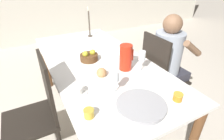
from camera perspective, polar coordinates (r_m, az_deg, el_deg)
The scene contains 16 objects.
ground_plane at distance 2.20m, azimuth -3.74°, elevation -14.48°, with size 20.00×20.00×0.00m, color beige.
dining_table at distance 1.81m, azimuth -4.42°, elevation 0.36°, with size 0.94×1.97×0.74m.
chair_person_side at distance 2.04m, azimuth 15.37°, elevation -1.70°, with size 0.42×0.42×0.98m.
chair_opposite at distance 1.64m, azimuth -23.07°, elevation -12.26°, with size 0.42×0.42×0.98m.
person_seated at distance 2.01m, azimuth 18.12°, elevation 3.53°, with size 0.39×0.41×1.17m.
red_pitcher at distance 1.57m, azimuth 4.50°, elevation 4.16°, with size 0.14×0.11×0.24m.
wine_glass_water at distance 1.55m, azimuth 9.75°, elevation 4.32°, with size 0.06×0.06×0.19m.
wine_glass_juice at distance 1.25m, azimuth 0.95°, elevation -2.39°, with size 0.06×0.06×0.19m.
teacup_near_person at distance 1.32m, azimuth -11.37°, elevation -6.68°, with size 0.15×0.15×0.06m.
teacup_across at distance 1.97m, azimuth 2.38°, elevation 6.79°, with size 0.15×0.15×0.06m.
serving_tray at distance 1.21m, azimuth 9.51°, elevation -11.33°, with size 0.34×0.34×0.03m.
bread_plate at distance 1.49m, azimuth -3.43°, elevation -1.46°, with size 0.23×0.23×0.09m.
jam_jar_amber at distance 1.32m, azimuth 20.72°, elevation -8.13°, with size 0.07×0.07×0.06m.
jam_jar_red at distance 1.12m, azimuth -7.54°, elevation -13.72°, with size 0.07×0.07×0.06m.
fruit_bowl at distance 1.78m, azimuth -7.51°, elevation 4.33°, with size 0.18×0.18×0.11m.
candlestick_tall at distance 2.41m, azimuth -7.43°, elevation 14.39°, with size 0.06×0.06×0.39m.
Camera 1 is at (-0.61, -1.44, 1.55)m, focal length 28.00 mm.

